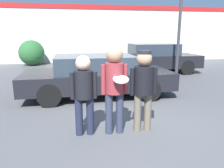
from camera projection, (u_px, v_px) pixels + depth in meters
ground_plane at (127, 125)px, 4.84m from camera, size 56.00×56.00×0.00m
storefront_building at (87, 34)px, 14.94m from camera, size 24.00×0.22×3.84m
person_left at (84, 89)px, 4.21m from camera, size 0.52×0.35×1.59m
person_middle_with_frisbee at (114, 82)px, 4.25m from camera, size 0.53×0.59×1.76m
person_right at (144, 83)px, 4.36m from camera, size 0.56×0.39×1.67m
parked_car_near at (97, 75)px, 6.99m from camera, size 4.67×1.96×1.31m
parked_car_far at (154, 58)px, 11.05m from camera, size 4.42×1.79×1.47m
shrub at (32, 53)px, 13.64m from camera, size 1.56×1.56×1.56m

